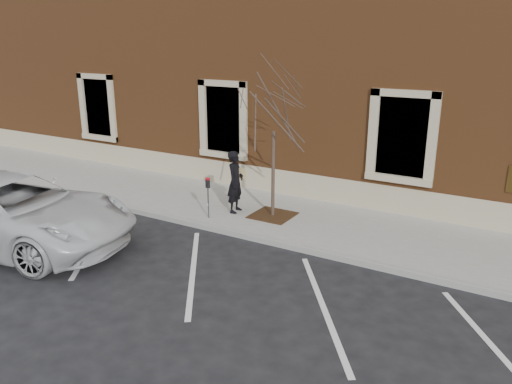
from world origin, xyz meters
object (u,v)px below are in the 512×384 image
Objects in this scene: sapling at (274,107)px; white_truck at (10,212)px; parking_meter at (208,190)px; man at (235,182)px.

sapling is 7.25m from white_truck.
parking_meter is 2.93m from sapling.
sapling is at bearing 18.26° from parking_meter.
white_truck is at bearing 132.91° from man.
man is 2.47m from sapling.
man is 0.41× the size of sapling.
white_truck is (-4.80, -4.89, -2.37)m from sapling.
white_truck is (-3.31, -3.82, -0.08)m from parking_meter.
parking_meter is at bearing 147.15° from man.
parking_meter is at bearing -144.20° from sapling.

